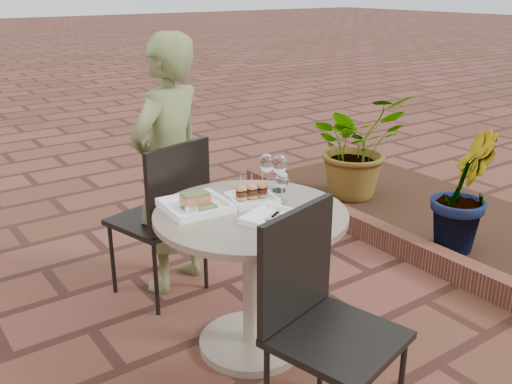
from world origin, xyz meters
TOP-DOWN VIEW (x-y plane):
  - ground at (0.00, 0.00)m, footprint 60.00×60.00m
  - cafe_table at (0.19, -0.19)m, footprint 0.90×0.90m
  - chair_far at (0.10, 0.48)m, footprint 0.54×0.54m
  - chair_near at (0.09, -0.78)m, footprint 0.54×0.54m
  - diner at (0.18, 0.61)m, footprint 0.64×0.54m
  - plate_salmon at (0.00, -0.02)m, footprint 0.31×0.31m
  - plate_sliders at (0.27, -0.08)m, footprint 0.26×0.26m
  - plate_tuna at (0.21, -0.35)m, footprint 0.31×0.31m
  - wine_glass_right at (0.38, -0.18)m, footprint 0.07×0.07m
  - wine_glass_mid at (0.43, 0.01)m, footprint 0.08×0.08m
  - wine_glass_far at (0.47, -0.05)m, footprint 0.08×0.08m
  - steel_ramekin at (-0.05, -0.07)m, footprint 0.08×0.08m
  - cutlery_set at (0.40, -0.41)m, footprint 0.12×0.20m
  - planter_curb at (1.60, 0.30)m, footprint 0.12×3.00m
  - mulch_bed at (2.30, 0.30)m, footprint 1.30×3.00m
  - potted_plant_a at (2.04, 0.96)m, footprint 0.83×0.74m
  - potted_plant_b at (1.88, -0.15)m, footprint 0.53×0.48m

SIDE VIEW (x-z plane):
  - ground at x=0.00m, z-range 0.00..0.00m
  - mulch_bed at x=2.30m, z-range 0.00..0.06m
  - planter_curb at x=1.60m, z-range 0.00..0.15m
  - potted_plant_b at x=1.88m, z-range 0.06..0.86m
  - cafe_table at x=0.19m, z-range 0.12..0.85m
  - potted_plant_a at x=2.04m, z-range 0.06..0.91m
  - chair_far at x=0.10m, z-range 0.08..1.01m
  - chair_near at x=0.09m, z-range 0.08..1.01m
  - cutlery_set at x=0.40m, z-range 0.73..0.73m
  - diner at x=0.18m, z-range 0.00..1.49m
  - plate_tuna at x=0.21m, z-range 0.73..0.76m
  - plate_salmon at x=0.00m, z-range 0.71..0.79m
  - steel_ramekin at x=-0.05m, z-range 0.73..0.78m
  - plate_sliders at x=0.27m, z-range 0.69..0.83m
  - wine_glass_right at x=0.38m, z-range 0.76..0.92m
  - wine_glass_mid at x=0.43m, z-range 0.77..0.95m
  - wine_glass_far at x=0.47m, z-range 0.77..0.96m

